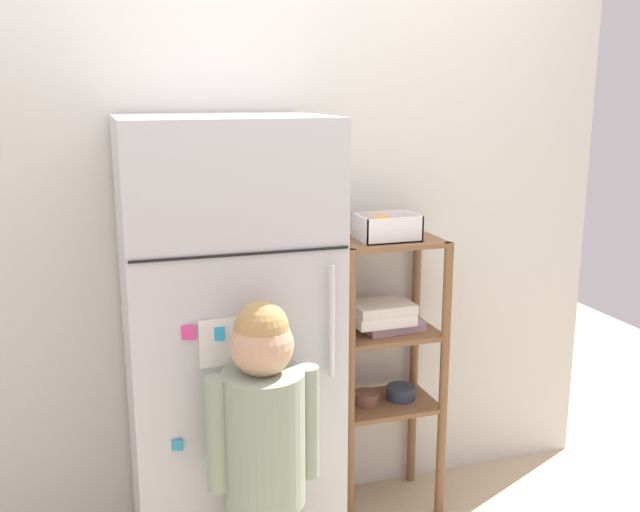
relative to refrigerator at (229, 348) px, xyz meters
name	(u,v)px	position (x,y,z in m)	size (l,w,h in m)	color
kitchen_wall_back	(285,255)	(0.29, 0.31, 0.25)	(2.77, 0.03, 2.11)	silver
refrigerator	(229,348)	(0.00, 0.00, 0.00)	(0.69, 0.60, 1.61)	silver
child_standing	(264,437)	(0.03, -0.41, -0.15)	(0.35, 0.26, 1.09)	#444A3E
pantry_shelf_unit	(385,345)	(0.65, 0.13, -0.11)	(0.43, 0.31, 1.13)	brown
fruit_bin	(384,229)	(0.63, 0.12, 0.37)	(0.23, 0.17, 0.10)	white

